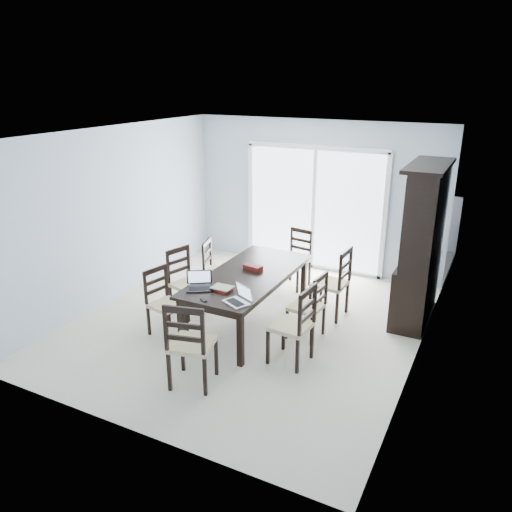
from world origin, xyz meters
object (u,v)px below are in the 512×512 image
object	(u,v)px
china_hutch	(421,246)
game_box	(253,267)
cell_phone	(204,300)
chair_right_near	(298,317)
chair_right_far	(337,276)
chair_end_near	(188,337)
laptop_dark	(199,285)
chair_right_mid	(313,300)
laptop_silver	(236,299)
chair_left_near	(162,294)
chair_left_far	(214,263)
chair_left_mid	(184,274)
dining_table	(248,279)
hot_tub	(294,224)
chair_end_far	(298,252)

from	to	relation	value
china_hutch	game_box	size ratio (longest dim) A/B	8.45
cell_phone	chair_right_near	bearing A→B (deg)	50.50
chair_right_far	chair_end_near	distance (m)	2.56
chair_end_near	laptop_dark	distance (m)	1.02
chair_right_mid	laptop_silver	xyz separation A→B (m)	(-0.62, -0.90, 0.24)
chair_left_near	chair_left_far	distance (m)	1.31
chair_left_mid	laptop_dark	xyz separation A→B (m)	(0.70, -0.66, 0.22)
chair_left_far	chair_right_near	world-z (taller)	chair_right_near
laptop_silver	cell_phone	bearing A→B (deg)	-138.40
chair_right_mid	chair_end_near	bearing A→B (deg)	159.58
cell_phone	chair_left_near	bearing A→B (deg)	-165.80
dining_table	chair_end_near	distance (m)	1.65
china_hutch	hot_tub	world-z (taller)	china_hutch
game_box	chair_left_far	bearing A→B (deg)	155.09
cell_phone	hot_tub	distance (m)	4.50
chair_left_near	chair_left_far	size ratio (longest dim) A/B	0.99
dining_table	laptop_dark	bearing A→B (deg)	-112.10
chair_right_far	laptop_dark	world-z (taller)	chair_right_far
chair_left_mid	chair_end_near	xyz separation A→B (m)	(1.14, -1.56, 0.05)
chair_end_far	laptop_dark	size ratio (longest dim) A/B	2.81
dining_table	chair_right_near	size ratio (longest dim) A/B	1.90
dining_table	laptop_silver	world-z (taller)	laptop_silver
chair_left_near	chair_left_far	xyz separation A→B (m)	(0.01, 1.31, 0.01)
hot_tub	chair_end_far	bearing A→B (deg)	-65.55
dining_table	chair_left_near	xyz separation A→B (m)	(-0.91, -0.73, -0.12)
game_box	china_hutch	bearing A→B (deg)	28.09
game_box	laptop_silver	bearing A→B (deg)	-73.10
china_hutch	chair_left_far	world-z (taller)	china_hutch
chair_left_mid	chair_right_far	distance (m)	2.18
chair_left_mid	cell_phone	distance (m)	1.32
chair_right_near	chair_end_far	xyz separation A→B (m)	(-0.93, 2.24, -0.04)
chair_left_far	chair_end_far	size ratio (longest dim) A/B	0.97
chair_left_near	chair_end_far	world-z (taller)	chair_end_far
chair_end_near	hot_tub	xyz separation A→B (m)	(-0.91, 5.08, -0.19)
chair_left_near	hot_tub	size ratio (longest dim) A/B	0.60
china_hutch	laptop_silver	world-z (taller)	china_hutch
chair_right_near	chair_right_mid	xyz separation A→B (m)	(-0.07, 0.65, -0.06)
chair_end_near	laptop_silver	world-z (taller)	chair_end_near
chair_right_near	laptop_silver	bearing A→B (deg)	114.19
chair_left_near	chair_right_near	world-z (taller)	chair_right_near
laptop_dark	chair_left_mid	bearing A→B (deg)	104.09
chair_right_near	laptop_silver	xyz separation A→B (m)	(-0.69, -0.25, 0.19)
chair_left_far	chair_right_near	xyz separation A→B (m)	(1.90, -1.22, 0.06)
chair_end_far	laptop_silver	size ratio (longest dim) A/B	2.97
china_hutch	chair_left_mid	xyz separation A→B (m)	(-3.03, -1.33, -0.48)
chair_end_far	laptop_silver	xyz separation A→B (m)	(0.24, -2.49, 0.23)
china_hutch	chair_left_near	world-z (taller)	china_hutch
chair_left_far	chair_end_far	xyz separation A→B (m)	(0.97, 1.02, 0.02)
chair_left_near	game_box	xyz separation A→B (m)	(0.90, 0.89, 0.23)
cell_phone	chair_left_far	bearing A→B (deg)	149.92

